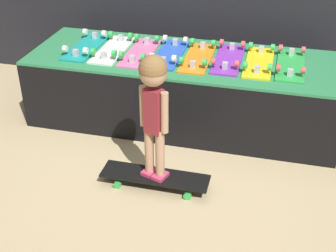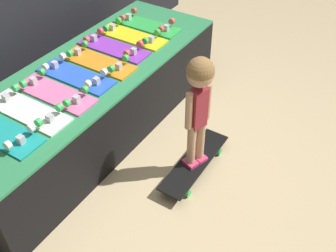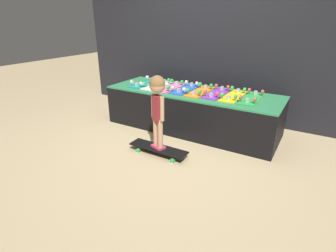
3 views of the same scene
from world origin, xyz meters
TOP-DOWN VIEW (x-y plane):
  - ground_plane at (0.00, 0.00)m, footprint 16.00×16.00m
  - back_wall at (0.00, 1.35)m, footprint 5.02×0.10m
  - display_rack at (0.00, 0.60)m, footprint 2.48×0.86m
  - skateboard_teal_on_rack at (-0.83, 0.59)m, footprint 0.21×0.62m
  - skateboard_white_on_rack at (-0.59, 0.59)m, footprint 0.21×0.62m
  - skateboard_pink_on_rack at (-0.36, 0.58)m, footprint 0.21×0.62m
  - skateboard_blue_on_rack at (-0.12, 0.61)m, footprint 0.21×0.62m
  - skateboard_orange_on_rack at (0.12, 0.60)m, footprint 0.21×0.62m
  - skateboard_purple_on_rack at (0.36, 0.63)m, footprint 0.21×0.62m
  - skateboard_yellow_on_rack at (0.59, 0.62)m, footprint 0.21×0.62m
  - skateboard_green_on_rack at (0.83, 0.63)m, footprint 0.21×0.62m
  - skateboard_on_floor at (0.02, -0.34)m, footprint 0.75×0.19m
  - child at (0.02, -0.34)m, footprint 0.20×0.18m

SIDE VIEW (x-z plane):
  - ground_plane at x=0.00m, z-range 0.00..0.00m
  - skateboard_on_floor at x=0.02m, z-range 0.03..0.12m
  - display_rack at x=0.00m, z-range 0.00..0.57m
  - skateboard_teal_on_rack at x=-0.83m, z-range 0.55..0.64m
  - skateboard_white_on_rack at x=-0.59m, z-range 0.55..0.64m
  - skateboard_pink_on_rack at x=-0.36m, z-range 0.55..0.64m
  - skateboard_blue_on_rack at x=-0.12m, z-range 0.55..0.64m
  - skateboard_orange_on_rack at x=0.12m, z-range 0.55..0.64m
  - skateboard_purple_on_rack at x=0.36m, z-range 0.55..0.64m
  - skateboard_yellow_on_rack at x=0.59m, z-range 0.55..0.64m
  - skateboard_green_on_rack at x=0.83m, z-range 0.55..0.64m
  - child at x=0.02m, z-range 0.27..1.14m
  - back_wall at x=0.00m, z-range 0.00..2.39m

